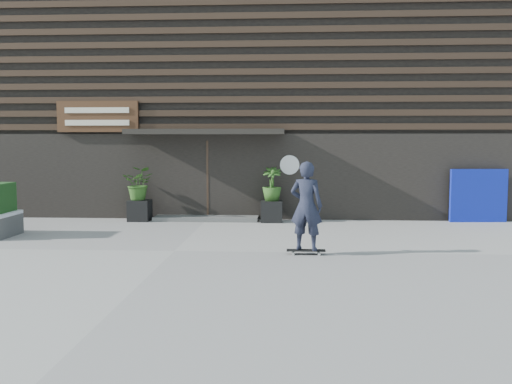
# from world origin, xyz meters

# --- Properties ---
(ground) EXTENTS (80.00, 80.00, 0.00)m
(ground) POSITION_xyz_m (0.00, 0.00, 0.00)
(ground) COLOR #9B9893
(ground) RESTS_ON ground
(entrance_step) EXTENTS (3.00, 0.80, 0.12)m
(entrance_step) POSITION_xyz_m (0.00, 4.60, 0.06)
(entrance_step) COLOR #51514E
(entrance_step) RESTS_ON ground
(planter_pot_left) EXTENTS (0.60, 0.60, 0.60)m
(planter_pot_left) POSITION_xyz_m (-1.90, 4.40, 0.30)
(planter_pot_left) COLOR black
(planter_pot_left) RESTS_ON ground
(bamboo_left) EXTENTS (0.86, 0.75, 0.96)m
(bamboo_left) POSITION_xyz_m (-1.90, 4.40, 1.08)
(bamboo_left) COLOR #2D591E
(bamboo_left) RESTS_ON planter_pot_left
(planter_pot_right) EXTENTS (0.60, 0.60, 0.60)m
(planter_pot_right) POSITION_xyz_m (1.90, 4.40, 0.30)
(planter_pot_right) COLOR black
(planter_pot_right) RESTS_ON ground
(bamboo_right) EXTENTS (0.54, 0.54, 0.96)m
(bamboo_right) POSITION_xyz_m (1.90, 4.40, 1.08)
(bamboo_right) COLOR #2D591E
(bamboo_right) RESTS_ON planter_pot_right
(blue_tarp) EXTENTS (1.60, 0.24, 1.50)m
(blue_tarp) POSITION_xyz_m (7.73, 4.70, 0.75)
(blue_tarp) COLOR #0C1AA3
(blue_tarp) RESTS_ON ground
(building) EXTENTS (18.00, 11.00, 8.00)m
(building) POSITION_xyz_m (-0.00, 9.96, 3.99)
(building) COLOR black
(building) RESTS_ON ground
(skateboarder) EXTENTS (0.78, 0.58, 1.88)m
(skateboarder) POSITION_xyz_m (2.73, -0.21, 0.98)
(skateboarder) COLOR black
(skateboarder) RESTS_ON ground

